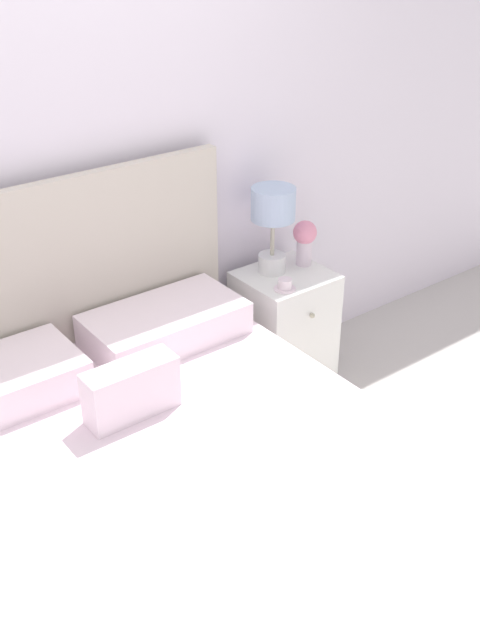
{
  "coord_description": "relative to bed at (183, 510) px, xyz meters",
  "views": [
    {
      "loc": [
        -1.01,
        -2.58,
        2.16
      ],
      "look_at": [
        0.53,
        -0.55,
        0.7
      ],
      "focal_mm": 42.0,
      "sensor_mm": 36.0,
      "label": 1
    }
  ],
  "objects": [
    {
      "name": "ground_plane",
      "position": [
        0.0,
        0.93,
        -0.29
      ],
      "size": [
        12.0,
        12.0,
        0.0
      ],
      "primitive_type": "plane",
      "color": "#BCB7B2"
    },
    {
      "name": "wall_back",
      "position": [
        0.0,
        1.0,
        1.01
      ],
      "size": [
        8.0,
        0.06,
        2.6
      ],
      "color": "white",
      "rests_on": "ground_plane"
    },
    {
      "name": "bed",
      "position": [
        0.0,
        0.0,
        0.0
      ],
      "size": [
        1.58,
        2.02,
        1.23
      ],
      "color": "beige",
      "rests_on": "ground_plane"
    },
    {
      "name": "nightstand",
      "position": [
        1.06,
        0.72,
        0.01
      ],
      "size": [
        0.41,
        0.4,
        0.6
      ],
      "color": "white",
      "rests_on": "ground_plane"
    },
    {
      "name": "table_lamp",
      "position": [
        1.03,
        0.78,
        0.59
      ],
      "size": [
        0.2,
        0.2,
        0.41
      ],
      "color": "white",
      "rests_on": "nightstand"
    },
    {
      "name": "flower_vase",
      "position": [
        1.21,
        0.75,
        0.44
      ],
      "size": [
        0.11,
        0.11,
        0.22
      ],
      "color": "silver",
      "rests_on": "nightstand"
    },
    {
      "name": "teacup",
      "position": [
        0.96,
        0.61,
        0.33
      ],
      "size": [
        0.1,
        0.1,
        0.05
      ],
      "color": "white",
      "rests_on": "nightstand"
    }
  ]
}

